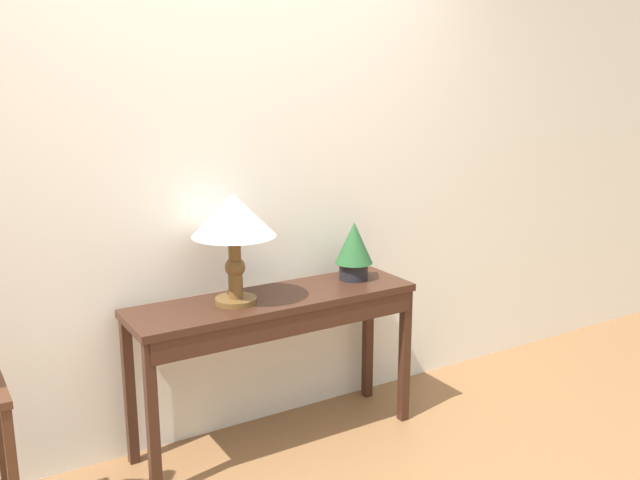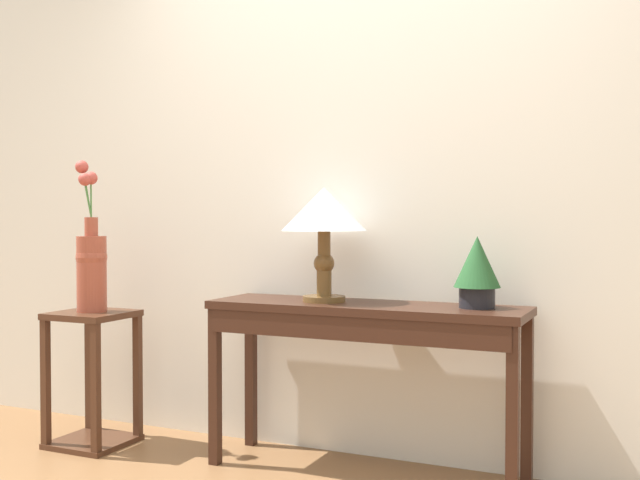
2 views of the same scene
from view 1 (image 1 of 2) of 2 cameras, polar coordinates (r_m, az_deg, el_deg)
back_wall_with_art at (r=3.32m, az=-7.58°, el=7.42°), size 9.00×0.10×2.80m
console_table at (r=3.25m, az=-3.57°, el=-6.44°), size 1.38×0.39×0.74m
table_lamp at (r=3.06m, az=-7.12°, el=1.57°), size 0.37×0.37×0.50m
potted_plant_on_console at (r=3.46m, az=2.81°, el=-0.68°), size 0.19×0.19×0.29m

